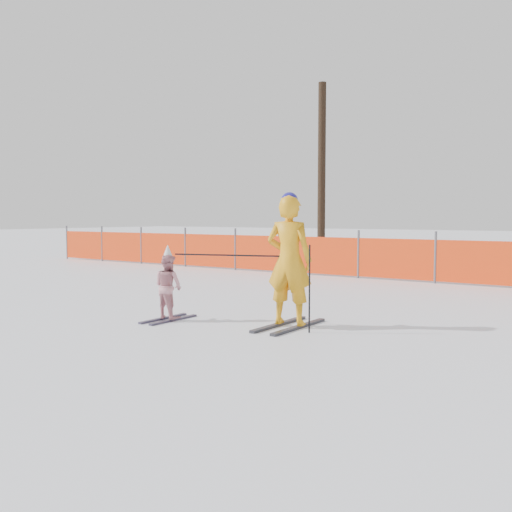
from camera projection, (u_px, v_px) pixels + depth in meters
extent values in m
plane|color=white|center=(237.00, 325.00, 8.42)|extent=(120.00, 120.00, 0.00)
cube|color=black|center=(279.00, 324.00, 8.40)|extent=(0.09, 1.40, 0.04)
cube|color=black|center=(299.00, 327.00, 8.21)|extent=(0.09, 1.40, 0.04)
imported|color=#FFA915|center=(289.00, 260.00, 8.24)|extent=(0.75, 0.56, 1.87)
sphere|color=navy|center=(289.00, 201.00, 8.18)|extent=(0.25, 0.25, 0.25)
cube|color=black|center=(163.00, 318.00, 8.91)|extent=(0.09, 1.00, 0.03)
cube|color=black|center=(174.00, 320.00, 8.78)|extent=(0.09, 1.00, 0.03)
imported|color=pink|center=(168.00, 286.00, 8.81)|extent=(0.51, 0.41, 0.99)
cone|color=white|center=(168.00, 252.00, 8.77)|extent=(0.19, 0.19, 0.24)
cylinder|color=black|center=(309.00, 289.00, 7.84)|extent=(0.02, 0.02, 1.22)
cylinder|color=black|center=(227.00, 255.00, 8.50)|extent=(1.59, 0.55, 0.02)
cylinder|color=#595960|center=(67.00, 242.00, 21.63)|extent=(0.06, 0.06, 1.25)
cylinder|color=#595960|center=(102.00, 244.00, 20.49)|extent=(0.06, 0.06, 1.25)
cylinder|color=#595960|center=(141.00, 245.00, 19.35)|extent=(0.06, 0.06, 1.25)
cylinder|color=#595960|center=(185.00, 247.00, 18.21)|extent=(0.06, 0.06, 1.25)
cylinder|color=#595960|center=(235.00, 249.00, 17.07)|extent=(0.06, 0.06, 1.25)
cylinder|color=#595960|center=(292.00, 251.00, 15.93)|extent=(0.06, 0.06, 1.25)
cylinder|color=#595960|center=(358.00, 254.00, 14.80)|extent=(0.06, 0.06, 1.25)
cylinder|color=#595960|center=(435.00, 257.00, 13.66)|extent=(0.06, 0.06, 1.25)
cube|color=#FF3D0D|center=(257.00, 253.00, 16.63)|extent=(17.57, 0.03, 1.00)
cylinder|color=black|center=(322.00, 171.00, 22.01)|extent=(0.30, 0.30, 6.73)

